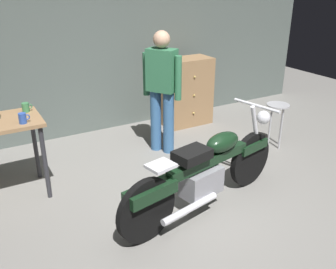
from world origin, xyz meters
TOP-DOWN VIEW (x-y plane):
  - ground_plane at (0.00, 0.00)m, footprint 12.00×12.00m
  - back_wall at (0.00, 2.80)m, footprint 8.00×0.12m
  - motorcycle at (0.15, 0.09)m, footprint 2.16×0.78m
  - person_standing at (0.44, 1.57)m, footprint 0.39×0.49m
  - shop_stool at (1.93, 0.89)m, footprint 0.32×0.32m
  - wooden_dresser at (1.30, 2.30)m, footprint 0.80×0.47m
  - mug_blue_enamel at (-1.40, 1.19)m, footprint 0.11×0.08m
  - mug_green_speckled at (-1.30, 1.54)m, footprint 0.11×0.08m

SIDE VIEW (x-z plane):
  - ground_plane at x=0.00m, z-range 0.00..0.00m
  - motorcycle at x=0.15m, z-range -0.05..0.95m
  - shop_stool at x=1.93m, z-range 0.18..0.82m
  - wooden_dresser at x=1.30m, z-range 0.00..1.10m
  - person_standing at x=0.44m, z-range 0.09..1.76m
  - mug_green_speckled at x=-1.30m, z-range 0.90..1.00m
  - mug_blue_enamel at x=-1.40m, z-range 0.90..1.01m
  - back_wall at x=0.00m, z-range 0.00..3.10m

